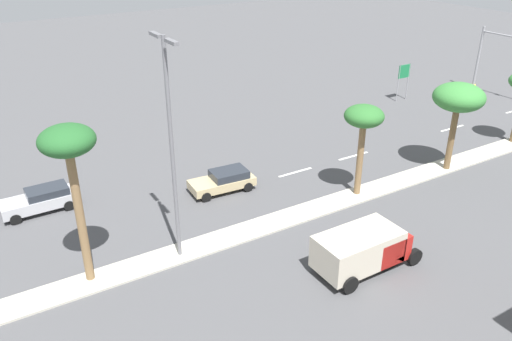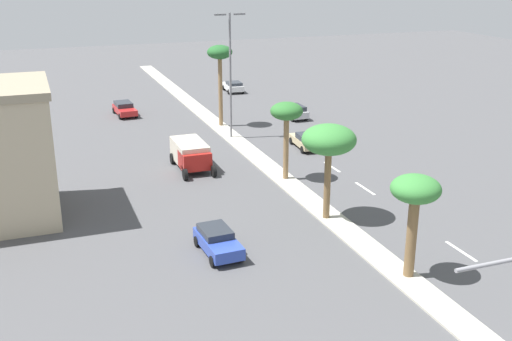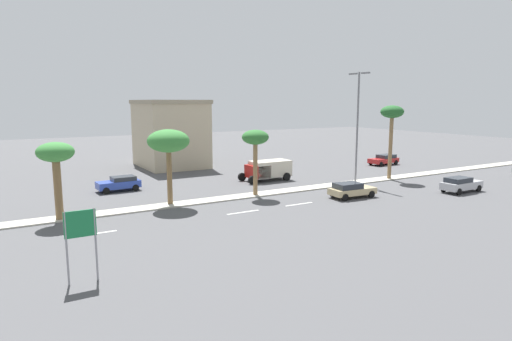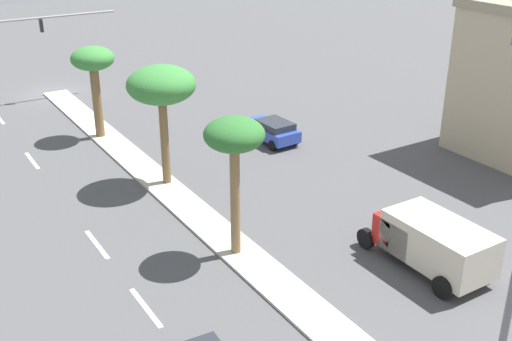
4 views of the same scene
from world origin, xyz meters
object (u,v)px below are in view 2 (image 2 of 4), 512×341
object	(u,v)px
palm_tree_near	(329,141)
sedan_silver_mid	(294,111)
palm_tree_rear	(287,114)
sedan_blue_front	(218,241)
sedan_white_leading	(233,86)
street_lamp_left	(230,67)
sedan_red_center	(124,108)
palm_tree_mid	(220,57)
sedan_tan_right	(307,140)
palm_tree_trailing	(415,195)
box_truck	(191,154)

from	to	relation	value
palm_tree_near	sedan_silver_mid	world-z (taller)	palm_tree_near
palm_tree_near	palm_tree_rear	world-z (taller)	palm_tree_near
palm_tree_near	palm_tree_rear	bearing A→B (deg)	86.47
sedan_blue_front	sedan_white_leading	world-z (taller)	sedan_blue_front
street_lamp_left	sedan_red_center	xyz separation A→B (m)	(-8.07, 12.82, -6.01)
palm_tree_mid	sedan_tan_right	size ratio (longest dim) A/B	1.85
palm_tree_rear	sedan_blue_front	size ratio (longest dim) A/B	1.46
palm_tree_near	street_lamp_left	size ratio (longest dim) A/B	0.54
palm_tree_rear	sedan_tan_right	bearing A→B (deg)	54.67
palm_tree_rear	street_lamp_left	bearing A→B (deg)	91.34
palm_tree_near	sedan_tan_right	world-z (taller)	palm_tree_near
street_lamp_left	sedan_blue_front	xyz separation A→B (m)	(-8.31, -22.95, -6.00)
street_lamp_left	sedan_tan_right	distance (m)	9.76
street_lamp_left	sedan_white_leading	xyz separation A→B (m)	(7.04, 20.68, -6.02)
sedan_red_center	sedan_blue_front	bearing A→B (deg)	-90.38
palm_tree_rear	palm_tree_trailing	bearing A→B (deg)	-89.58
sedan_silver_mid	sedan_white_leading	xyz separation A→B (m)	(-1.76, 15.40, -0.04)
street_lamp_left	sedan_silver_mid	bearing A→B (deg)	30.93
street_lamp_left	sedan_red_center	size ratio (longest dim) A/B	2.55
palm_tree_trailing	box_truck	size ratio (longest dim) A/B	1.01
sedan_silver_mid	sedan_tan_right	world-z (taller)	sedan_silver_mid
sedan_silver_mid	box_truck	xyz separation A→B (m)	(-14.68, -12.87, 0.46)
palm_tree_trailing	sedan_red_center	xyz separation A→B (m)	(-8.49, 42.09, -3.97)
palm_tree_mid	street_lamp_left	size ratio (longest dim) A/B	0.70
palm_tree_mid	sedan_blue_front	size ratio (longest dim) A/B	1.98
palm_tree_trailing	street_lamp_left	size ratio (longest dim) A/B	0.49
palm_tree_trailing	sedan_white_leading	distance (m)	50.54
palm_tree_near	sedan_blue_front	world-z (taller)	palm_tree_near
palm_tree_rear	sedan_silver_mid	distance (m)	20.32
palm_tree_trailing	sedan_tan_right	bearing A→B (deg)	78.30
palm_tree_rear	sedan_white_leading	xyz separation A→B (m)	(6.75, 33.32, -4.43)
sedan_red_center	palm_tree_near	bearing A→B (deg)	-76.77
palm_tree_rear	sedan_white_leading	world-z (taller)	palm_tree_rear
palm_tree_rear	box_truck	world-z (taller)	palm_tree_rear
box_truck	sedan_blue_front	bearing A→B (deg)	-99.02
sedan_blue_front	box_truck	size ratio (longest dim) A/B	0.73
palm_tree_mid	sedan_white_leading	distance (m)	18.47
sedan_silver_mid	sedan_blue_front	world-z (taller)	sedan_silver_mid
palm_tree_near	box_truck	size ratio (longest dim) A/B	1.12
sedan_silver_mid	sedan_red_center	xyz separation A→B (m)	(-16.88, 7.54, -0.03)
sedan_tan_right	box_truck	world-z (taller)	box_truck
sedan_silver_mid	palm_tree_mid	bearing A→B (deg)	-175.62
street_lamp_left	sedan_white_leading	world-z (taller)	street_lamp_left
palm_tree_trailing	palm_tree_rear	bearing A→B (deg)	90.42
palm_tree_mid	sedan_blue_front	xyz separation A→B (m)	(-8.73, -27.59, -6.29)
box_truck	palm_tree_rear	bearing A→B (deg)	-39.28
sedan_silver_mid	sedan_blue_front	distance (m)	33.01
palm_tree_rear	palm_tree_mid	size ratio (longest dim) A/B	0.74
palm_tree_trailing	box_truck	bearing A→B (deg)	106.18
sedan_white_leading	palm_tree_mid	bearing A→B (deg)	-112.42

